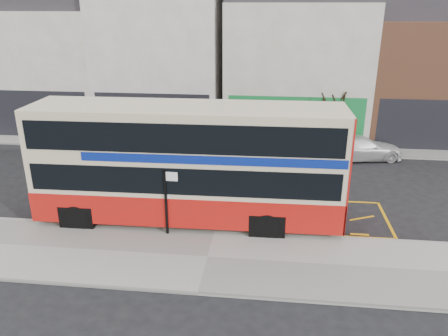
# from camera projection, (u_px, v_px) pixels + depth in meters

# --- Properties ---
(ground) EXTENTS (120.00, 120.00, 0.00)m
(ground) POSITION_uv_depth(u_px,v_px,m) (216.00, 229.00, 17.52)
(ground) COLOR black
(ground) RESTS_ON ground
(pavement) EXTENTS (40.00, 4.00, 0.15)m
(pavement) POSITION_uv_depth(u_px,v_px,m) (207.00, 258.00, 15.36)
(pavement) COLOR gray
(pavement) RESTS_ON ground
(kerb) EXTENTS (40.00, 0.15, 0.15)m
(kerb) POSITION_uv_depth(u_px,v_px,m) (215.00, 232.00, 17.15)
(kerb) COLOR gray
(kerb) RESTS_ON ground
(far_pavement) EXTENTS (50.00, 3.00, 0.15)m
(far_pavement) POSITION_uv_depth(u_px,v_px,m) (238.00, 144.00, 27.71)
(far_pavement) COLOR gray
(far_pavement) RESTS_ON ground
(road_markings) EXTENTS (14.00, 3.40, 0.01)m
(road_markings) POSITION_uv_depth(u_px,v_px,m) (221.00, 211.00, 19.01)
(road_markings) COLOR orange
(road_markings) RESTS_ON ground
(terrace_far_left) EXTENTS (8.00, 8.01, 10.80)m
(terrace_far_left) POSITION_uv_depth(u_px,v_px,m) (55.00, 58.00, 31.14)
(terrace_far_left) COLOR silver
(terrace_far_left) RESTS_ON ground
(terrace_left) EXTENTS (8.00, 8.01, 11.80)m
(terrace_left) POSITION_uv_depth(u_px,v_px,m) (165.00, 52.00, 30.13)
(terrace_left) COLOR silver
(terrace_left) RESTS_ON ground
(terrace_green_shop) EXTENTS (9.00, 8.01, 11.30)m
(terrace_green_shop) POSITION_uv_depth(u_px,v_px,m) (296.00, 57.00, 29.27)
(terrace_green_shop) COLOR silver
(terrace_green_shop) RESTS_ON ground
(terrace_right) EXTENTS (9.00, 8.01, 10.30)m
(terrace_right) POSITION_uv_depth(u_px,v_px,m) (435.00, 67.00, 28.50)
(terrace_right) COLOR #9E5E3F
(terrace_right) RESTS_ON ground
(double_decker_bus) EXTENTS (12.19, 2.99, 4.85)m
(double_decker_bus) POSITION_uv_depth(u_px,v_px,m) (189.00, 163.00, 17.29)
(double_decker_bus) COLOR beige
(double_decker_bus) RESTS_ON ground
(bus_stop_post) EXTENTS (0.66, 0.11, 2.65)m
(bus_stop_post) POSITION_uv_depth(u_px,v_px,m) (167.00, 195.00, 16.31)
(bus_stop_post) COLOR black
(bus_stop_post) RESTS_ON pavement
(car_silver) EXTENTS (4.77, 2.73, 1.53)m
(car_silver) POSITION_uv_depth(u_px,v_px,m) (92.00, 140.00, 26.30)
(car_silver) COLOR #ADAFB2
(car_silver) RESTS_ON ground
(car_grey) EXTENTS (4.40, 2.69, 1.37)m
(car_grey) POSITION_uv_depth(u_px,v_px,m) (255.00, 149.00, 24.86)
(car_grey) COLOR #42424A
(car_grey) RESTS_ON ground
(car_white) EXTENTS (4.93, 2.81, 1.35)m
(car_white) POSITION_uv_depth(u_px,v_px,m) (361.00, 148.00, 25.09)
(car_white) COLOR white
(car_white) RESTS_ON ground
(street_tree_right) EXTENTS (2.12, 2.12, 4.58)m
(street_tree_right) POSITION_uv_depth(u_px,v_px,m) (333.00, 100.00, 25.74)
(street_tree_right) COLOR #2E2214
(street_tree_right) RESTS_ON ground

